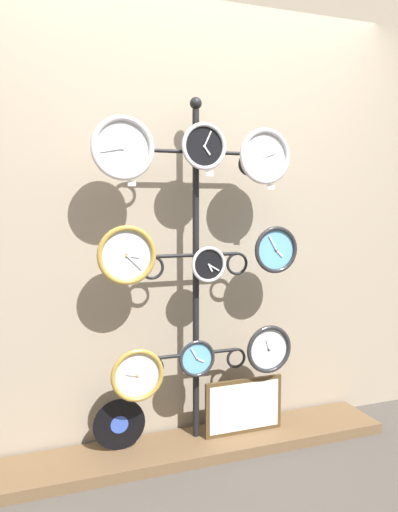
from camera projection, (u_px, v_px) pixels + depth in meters
name	position (u px, v px, depth m)	size (l,w,h in m)	color
ground_plane	(224.00, 483.00, 2.46)	(12.00, 12.00, 0.00)	#47423D
shop_wall	(186.00, 199.00, 2.84)	(4.40, 0.04, 2.80)	gray
low_shelf	(200.00, 445.00, 2.78)	(2.20, 0.36, 0.06)	brown
display_stand	(196.00, 338.00, 2.77)	(0.76, 0.41, 1.93)	black
clock_top_left	(123.00, 148.00, 2.41)	(0.31, 0.04, 0.31)	silver
clock_top_center	(204.00, 146.00, 2.57)	(0.24, 0.04, 0.24)	black
clock_top_right	(265.00, 156.00, 2.68)	(0.30, 0.04, 0.30)	silver
clock_middle_left	(127.00, 255.00, 2.50)	(0.30, 0.04, 0.30)	silver
clock_middle_center	(208.00, 264.00, 2.66)	(0.19, 0.04, 0.19)	black
clock_middle_right	(276.00, 250.00, 2.78)	(0.26, 0.04, 0.26)	#60A8DB
clock_bottom_left	(137.00, 375.00, 2.56)	(0.28, 0.04, 0.28)	silver
clock_bottom_center	(197.00, 358.00, 2.67)	(0.20, 0.04, 0.20)	#60A8DB
clock_bottom_right	(269.00, 349.00, 2.81)	(0.28, 0.04, 0.28)	silver
vinyl_record	(119.00, 424.00, 2.66)	(0.28, 0.01, 0.28)	black
picture_frame	(244.00, 406.00, 2.85)	(0.47, 0.02, 0.32)	#4C381E
price_tag_upper	(132.00, 183.00, 2.44)	(0.04, 0.00, 0.03)	white
price_tag_mid	(210.00, 173.00, 2.59)	(0.04, 0.00, 0.03)	white
price_tag_lower	(271.00, 187.00, 2.71)	(0.04, 0.00, 0.03)	white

